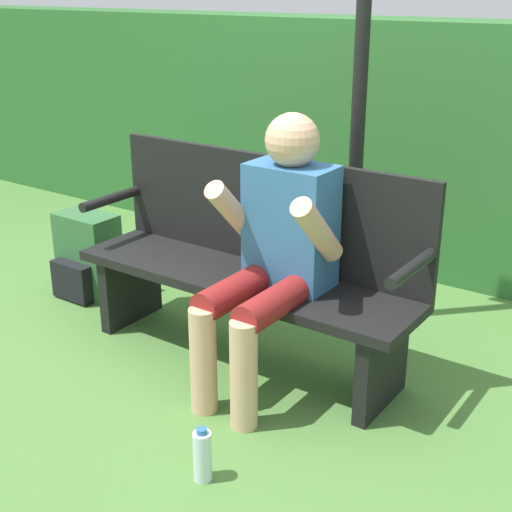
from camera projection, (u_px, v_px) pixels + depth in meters
ground_plane at (242, 358)px, 3.38m from camera, size 40.00×40.00×0.00m
hedge_back at (399, 144)px, 4.37m from camera, size 12.00×0.52×1.47m
park_bench at (251, 262)px, 3.26m from camera, size 1.67×0.43×0.94m
person_seated at (276, 244)px, 2.97m from camera, size 0.50×0.65×1.17m
backpack at (87, 257)px, 4.00m from camera, size 0.34×0.28×0.47m
water_bottle at (202, 456)px, 2.52m from camera, size 0.07×0.07×0.21m
signpost at (361, 50)px, 3.25m from camera, size 0.41×0.09×2.43m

